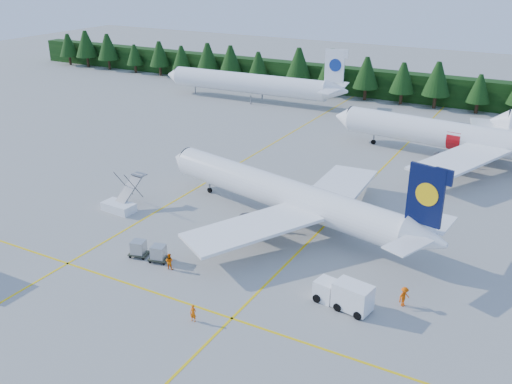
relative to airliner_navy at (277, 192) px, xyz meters
The scene contains 14 objects.
ground 14.83m from the airliner_navy, 90.20° to the right, with size 320.00×320.00×0.00m, color gray.
taxi_stripe_a 15.50m from the airliner_navy, 158.37° to the left, with size 0.25×120.00×0.01m, color yellow.
taxi_stripe_b 8.84m from the airliner_navy, 43.12° to the left, with size 0.25×120.00×0.01m, color yellow.
taxi_stripe_cross 20.71m from the airliner_navy, 90.14° to the right, with size 80.00×0.25×0.01m, color yellow.
treeline_hedge 67.57m from the airliner_navy, 90.04° to the left, with size 220.00×4.00×6.00m, color black.
airliner_navy is the anchor object (origin of this frame).
airliner_red 35.47m from the airliner_navy, 67.05° to the left, with size 42.37×34.71×12.33m.
airliner_far_left 61.25m from the airliner_navy, 124.01° to the left, with size 42.60×5.53×12.38m.
airstairs 19.86m from the airliner_navy, 157.81° to the right, with size 4.31×5.85×3.76m.
service_truck 19.65m from the airliner_navy, 45.07° to the right, with size 5.66×2.85×2.61m.
uld_pair 17.28m from the airliner_navy, 115.09° to the right, with size 4.79×2.12×1.51m.
crew_a 22.76m from the airliner_navy, 81.84° to the right, with size 0.59×0.39×1.62m, color #FF6005.
crew_b 16.83m from the airliner_navy, 104.22° to the right, with size 0.84×0.66×1.74m, color #FF6D05.
crew_c 21.87m from the airliner_navy, 30.79° to the right, with size 0.81×0.55×1.95m, color #EE5105.
Camera 1 is at (28.29, -41.81, 29.78)m, focal length 40.00 mm.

